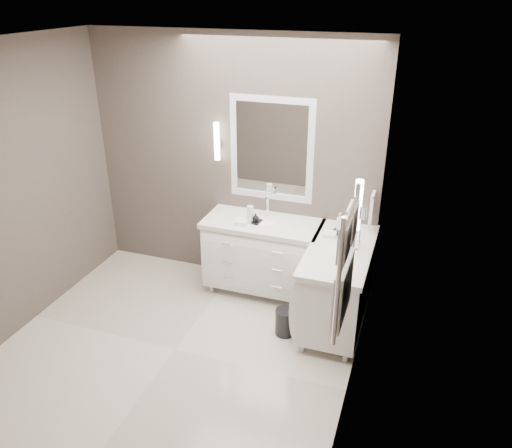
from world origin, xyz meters
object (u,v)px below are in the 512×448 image
(waste_bin, at_px, (285,322))
(vanity_right, at_px, (338,281))
(towel_ladder, at_px, (345,270))
(vanity_back, at_px, (263,252))

(waste_bin, bearing_deg, vanity_right, 38.00)
(waste_bin, bearing_deg, towel_ladder, -56.10)
(towel_ladder, xyz_separation_m, waste_bin, (-0.65, 0.97, -1.26))
(towel_ladder, bearing_deg, vanity_right, 99.84)
(vanity_back, relative_size, vanity_right, 1.00)
(vanity_back, distance_m, waste_bin, 0.87)
(waste_bin, bearing_deg, vanity_back, 124.40)
(vanity_back, bearing_deg, towel_ladder, -55.90)
(towel_ladder, distance_m, waste_bin, 1.71)
(vanity_back, height_order, vanity_right, same)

